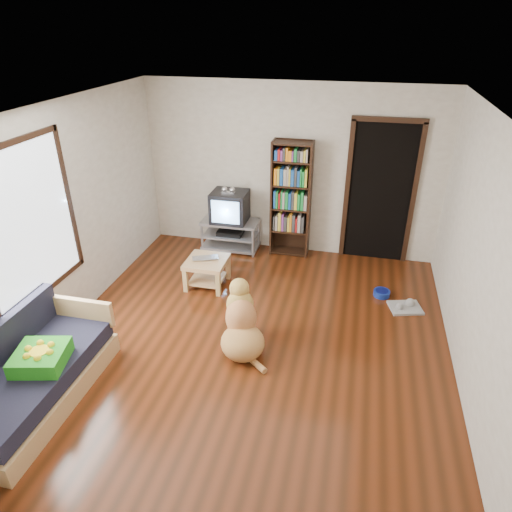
% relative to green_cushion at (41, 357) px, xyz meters
% --- Properties ---
extents(ground, '(5.00, 5.00, 0.00)m').
position_rel_green_cushion_xyz_m(ground, '(1.75, 1.32, -0.50)').
color(ground, '#56230E').
rests_on(ground, ground).
extents(ceiling, '(5.00, 5.00, 0.00)m').
position_rel_green_cushion_xyz_m(ceiling, '(1.75, 1.32, 2.10)').
color(ceiling, white).
rests_on(ceiling, ground).
extents(wall_back, '(4.50, 0.00, 4.50)m').
position_rel_green_cushion_xyz_m(wall_back, '(1.75, 3.82, 0.80)').
color(wall_back, beige).
rests_on(wall_back, ground).
extents(wall_front, '(4.50, 0.00, 4.50)m').
position_rel_green_cushion_xyz_m(wall_front, '(1.75, -1.18, 0.80)').
color(wall_front, beige).
rests_on(wall_front, ground).
extents(wall_left, '(0.00, 5.00, 5.00)m').
position_rel_green_cushion_xyz_m(wall_left, '(-0.50, 1.32, 0.80)').
color(wall_left, beige).
rests_on(wall_left, ground).
extents(wall_right, '(0.00, 5.00, 5.00)m').
position_rel_green_cushion_xyz_m(wall_right, '(4.00, 1.32, 0.80)').
color(wall_right, beige).
rests_on(wall_right, ground).
extents(green_cushion, '(0.56, 0.56, 0.15)m').
position_rel_green_cushion_xyz_m(green_cushion, '(0.00, 0.00, 0.00)').
color(green_cushion, '#2F961B').
rests_on(green_cushion, sofa).
extents(laptop, '(0.42, 0.35, 0.03)m').
position_rel_green_cushion_xyz_m(laptop, '(0.84, 2.37, -0.08)').
color(laptop, '#BAB9BE').
rests_on(laptop, coffee_table).
extents(dog_bowl, '(0.22, 0.22, 0.08)m').
position_rel_green_cushion_xyz_m(dog_bowl, '(3.25, 2.67, -0.46)').
color(dog_bowl, navy).
rests_on(dog_bowl, ground).
extents(grey_rag, '(0.47, 0.42, 0.03)m').
position_rel_green_cushion_xyz_m(grey_rag, '(3.55, 2.42, -0.48)').
color(grey_rag, '#9E9E9E').
rests_on(grey_rag, ground).
extents(window, '(0.03, 1.46, 1.70)m').
position_rel_green_cushion_xyz_m(window, '(-0.48, 0.82, 1.00)').
color(window, white).
rests_on(window, wall_left).
extents(doorway, '(1.03, 0.05, 2.19)m').
position_rel_green_cushion_xyz_m(doorway, '(3.10, 3.80, 0.62)').
color(doorway, black).
rests_on(doorway, wall_back).
extents(tv_stand, '(0.90, 0.45, 0.50)m').
position_rel_green_cushion_xyz_m(tv_stand, '(0.85, 3.57, -0.23)').
color(tv_stand, '#99999E').
rests_on(tv_stand, ground).
extents(crt_tv, '(0.55, 0.52, 0.58)m').
position_rel_green_cushion_xyz_m(crt_tv, '(0.85, 3.59, 0.25)').
color(crt_tv, black).
rests_on(crt_tv, tv_stand).
extents(bookshelf, '(0.60, 0.30, 1.80)m').
position_rel_green_cushion_xyz_m(bookshelf, '(1.80, 3.66, 0.50)').
color(bookshelf, black).
rests_on(bookshelf, ground).
extents(sofa, '(0.80, 1.80, 0.80)m').
position_rel_green_cushion_xyz_m(sofa, '(-0.12, -0.06, -0.24)').
color(sofa, tan).
rests_on(sofa, ground).
extents(coffee_table, '(0.55, 0.55, 0.40)m').
position_rel_green_cushion_xyz_m(coffee_table, '(0.84, 2.40, -0.22)').
color(coffee_table, tan).
rests_on(coffee_table, ground).
extents(dog, '(0.66, 0.88, 0.79)m').
position_rel_green_cushion_xyz_m(dog, '(1.66, 1.21, -0.21)').
color(dog, '#B88846').
rests_on(dog, ground).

